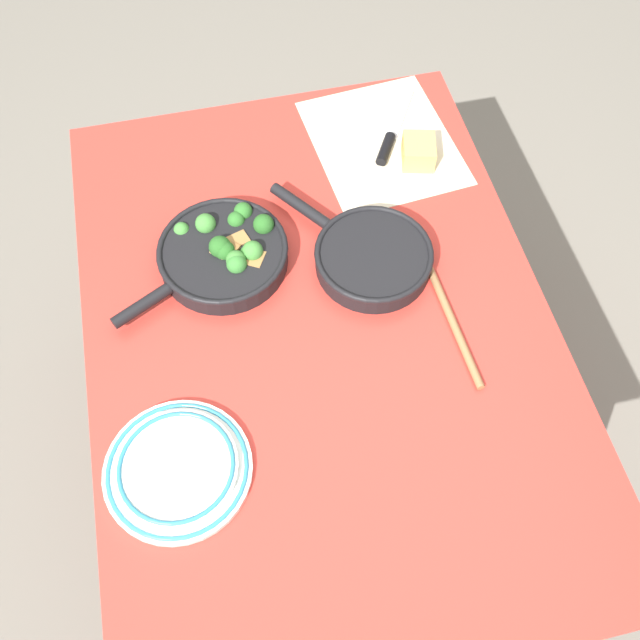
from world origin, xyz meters
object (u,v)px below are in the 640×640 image
object	(u,v)px
grater_knife	(391,136)
dinner_plate_stack	(177,469)
skillet_eggs	(372,257)
wooden_spoon	(438,288)
cheese_block	(418,152)
skillet_broccoli	(224,253)

from	to	relation	value
grater_knife	dinner_plate_stack	size ratio (longest dim) A/B	0.90
skillet_eggs	wooden_spoon	xyz separation A→B (m)	(0.09, 0.11, -0.02)
skillet_eggs	cheese_block	distance (m)	0.30
skillet_eggs	skillet_broccoli	bearing A→B (deg)	39.80
skillet_eggs	dinner_plate_stack	size ratio (longest dim) A/B	1.35
skillet_broccoli	grater_knife	bearing A→B (deg)	-176.08
grater_knife	cheese_block	size ratio (longest dim) A/B	2.45
grater_knife	dinner_plate_stack	distance (m)	0.88
skillet_broccoli	skillet_eggs	bearing A→B (deg)	138.27
wooden_spoon	skillet_broccoli	bearing A→B (deg)	65.30
cheese_block	grater_knife	bearing A→B (deg)	-153.09
grater_knife	skillet_broccoli	bearing A→B (deg)	151.81
grater_knife	wooden_spoon	bearing A→B (deg)	-152.42
skillet_eggs	grater_knife	distance (m)	0.35
skillet_eggs	dinner_plate_stack	xyz separation A→B (m)	(0.34, -0.43, -0.01)
dinner_plate_stack	skillet_eggs	bearing A→B (deg)	128.58
cheese_block	skillet_eggs	bearing A→B (deg)	-34.66
wooden_spoon	cheese_block	bearing A→B (deg)	-12.59
skillet_eggs	grater_knife	bearing A→B (deg)	-58.08
cheese_block	dinner_plate_stack	world-z (taller)	cheese_block
cheese_block	wooden_spoon	bearing A→B (deg)	-10.08
skillet_broccoli	wooden_spoon	size ratio (longest dim) A/B	0.99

